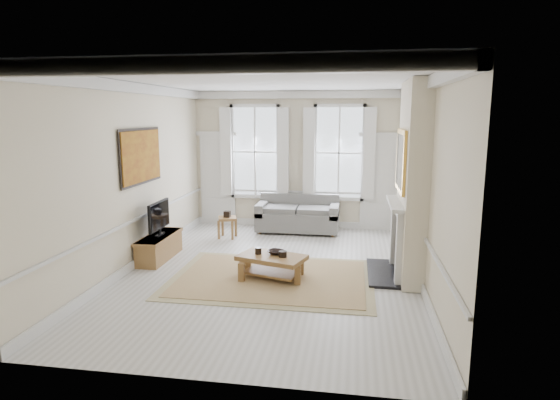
% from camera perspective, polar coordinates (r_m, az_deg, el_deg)
% --- Properties ---
extents(floor, '(7.20, 7.20, 0.00)m').
position_cam_1_polar(floor, '(8.63, -1.01, -8.76)').
color(floor, '#B7B5AD').
rests_on(floor, ground).
extents(ceiling, '(7.20, 7.20, 0.00)m').
position_cam_1_polar(ceiling, '(8.17, -1.09, 14.39)').
color(ceiling, white).
rests_on(ceiling, back_wall).
extents(back_wall, '(5.20, 0.00, 5.20)m').
position_cam_1_polar(back_wall, '(11.76, 2.05, 4.88)').
color(back_wall, beige).
rests_on(back_wall, floor).
extents(left_wall, '(0.00, 7.20, 7.20)m').
position_cam_1_polar(left_wall, '(9.05, -17.50, 2.74)').
color(left_wall, beige).
rests_on(left_wall, floor).
extents(right_wall, '(0.00, 7.20, 7.20)m').
position_cam_1_polar(right_wall, '(8.18, 17.20, 1.98)').
color(right_wall, beige).
rests_on(right_wall, floor).
extents(window_left, '(1.26, 0.20, 2.20)m').
position_cam_1_polar(window_left, '(11.87, -3.04, 5.89)').
color(window_left, '#B2BCC6').
rests_on(window_left, back_wall).
extents(window_right, '(1.26, 0.20, 2.20)m').
position_cam_1_polar(window_right, '(11.61, 7.20, 5.73)').
color(window_right, '#B2BCC6').
rests_on(window_right, back_wall).
extents(door_left, '(0.90, 0.08, 2.30)m').
position_cam_1_polar(door_left, '(12.21, -7.59, 2.40)').
color(door_left, silver).
rests_on(door_left, floor).
extents(door_right, '(0.90, 0.08, 2.30)m').
position_cam_1_polar(door_right, '(11.72, 12.01, 1.93)').
color(door_right, silver).
rests_on(door_right, floor).
extents(painting, '(0.05, 1.66, 1.06)m').
position_cam_1_polar(painting, '(9.26, -16.57, 5.13)').
color(painting, '#B1811E').
rests_on(painting, left_wall).
extents(chimney_breast, '(0.35, 1.70, 3.38)m').
position_cam_1_polar(chimney_breast, '(8.36, 15.82, 2.22)').
color(chimney_breast, beige).
rests_on(chimney_breast, floor).
extents(hearth, '(0.55, 1.50, 0.05)m').
position_cam_1_polar(hearth, '(8.70, 12.46, -8.66)').
color(hearth, black).
rests_on(hearth, floor).
extents(fireplace, '(0.21, 1.45, 1.33)m').
position_cam_1_polar(fireplace, '(8.52, 13.99, -4.18)').
color(fireplace, silver).
rests_on(fireplace, floor).
extents(mirror, '(0.06, 1.26, 1.06)m').
position_cam_1_polar(mirror, '(8.29, 14.46, 4.67)').
color(mirror, gold).
rests_on(mirror, chimney_breast).
extents(sofa, '(1.97, 0.96, 0.89)m').
position_cam_1_polar(sofa, '(11.47, 2.22, -1.99)').
color(sofa, '#60605D').
rests_on(sofa, floor).
extents(side_table, '(0.50, 0.50, 0.49)m').
position_cam_1_polar(side_table, '(10.91, -6.44, -2.63)').
color(side_table, brown).
rests_on(side_table, floor).
extents(rug, '(3.50, 2.60, 0.02)m').
position_cam_1_polar(rug, '(8.29, -1.00, -9.49)').
color(rug, tan).
rests_on(rug, floor).
extents(coffee_table, '(1.27, 0.97, 0.42)m').
position_cam_1_polar(coffee_table, '(8.18, -1.00, -7.31)').
color(coffee_table, brown).
rests_on(coffee_table, rug).
extents(ceramic_pot_a, '(0.12, 0.12, 0.12)m').
position_cam_1_polar(ceramic_pot_a, '(8.23, -2.67, -6.20)').
color(ceramic_pot_a, black).
rests_on(ceramic_pot_a, coffee_table).
extents(ceramic_pot_b, '(0.14, 0.14, 0.10)m').
position_cam_1_polar(ceramic_pot_b, '(8.06, 0.34, -6.61)').
color(ceramic_pot_b, black).
rests_on(ceramic_pot_b, coffee_table).
extents(bowl, '(0.35, 0.35, 0.07)m').
position_cam_1_polar(bowl, '(8.23, -0.54, -6.37)').
color(bowl, black).
rests_on(bowl, coffee_table).
extents(tv_stand, '(0.43, 1.35, 0.48)m').
position_cam_1_polar(tv_stand, '(9.61, -14.49, -5.58)').
color(tv_stand, brown).
rests_on(tv_stand, floor).
extents(tv, '(0.08, 0.90, 0.68)m').
position_cam_1_polar(tv, '(9.45, -14.54, -1.88)').
color(tv, black).
rests_on(tv, tv_stand).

